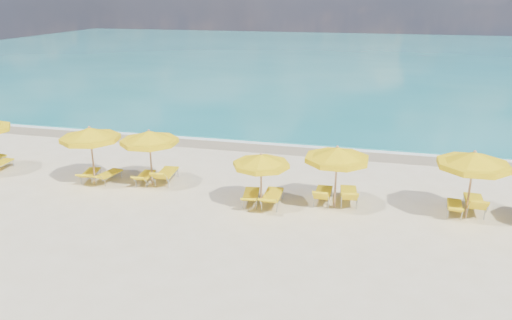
# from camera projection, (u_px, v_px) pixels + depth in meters

# --- Properties ---
(ground_plane) EXTENTS (120.00, 120.00, 0.00)m
(ground_plane) POSITION_uv_depth(u_px,v_px,m) (247.00, 200.00, 20.03)
(ground_plane) COLOR beige
(ocean) EXTENTS (120.00, 80.00, 0.30)m
(ocean) POSITION_uv_depth(u_px,v_px,m) (344.00, 57.00, 64.16)
(ocean) COLOR #15777B
(ocean) RESTS_ON ground
(wet_sand_band) EXTENTS (120.00, 2.60, 0.01)m
(wet_sand_band) POSITION_uv_depth(u_px,v_px,m) (283.00, 147.00, 26.84)
(wet_sand_band) COLOR tan
(wet_sand_band) RESTS_ON ground
(foam_line) EXTENTS (120.00, 1.20, 0.03)m
(foam_line) POSITION_uv_depth(u_px,v_px,m) (285.00, 143.00, 27.57)
(foam_line) COLOR white
(foam_line) RESTS_ON ground
(whitecap_near) EXTENTS (14.00, 0.36, 0.05)m
(whitecap_near) POSITION_uv_depth(u_px,v_px,m) (229.00, 105.00, 37.05)
(whitecap_near) COLOR white
(whitecap_near) RESTS_ON ground
(whitecap_far) EXTENTS (18.00, 0.30, 0.05)m
(whitecap_far) POSITION_uv_depth(u_px,v_px,m) (420.00, 96.00, 40.25)
(whitecap_far) COLOR white
(whitecap_far) RESTS_ON ground
(umbrella_1) EXTENTS (2.94, 2.94, 2.57)m
(umbrella_1) POSITION_uv_depth(u_px,v_px,m) (90.00, 135.00, 21.12)
(umbrella_1) COLOR tan
(umbrella_1) RESTS_ON ground
(umbrella_2) EXTENTS (3.13, 3.13, 2.50)m
(umbrella_2) POSITION_uv_depth(u_px,v_px,m) (149.00, 138.00, 20.88)
(umbrella_2) COLOR tan
(umbrella_2) RESTS_ON ground
(umbrella_3) EXTENTS (2.31, 2.31, 2.21)m
(umbrella_3) POSITION_uv_depth(u_px,v_px,m) (261.00, 161.00, 18.75)
(umbrella_3) COLOR tan
(umbrella_3) RESTS_ON ground
(umbrella_4) EXTENTS (3.23, 3.23, 2.51)m
(umbrella_4) POSITION_uv_depth(u_px,v_px,m) (337.00, 155.00, 18.64)
(umbrella_4) COLOR tan
(umbrella_4) RESTS_ON ground
(umbrella_5) EXTENTS (3.40, 3.40, 2.62)m
(umbrella_5) POSITION_uv_depth(u_px,v_px,m) (474.00, 160.00, 17.74)
(umbrella_5) COLOR tan
(umbrella_5) RESTS_ON ground
(lounger_0_right) EXTENTS (0.70, 1.72, 0.76)m
(lounger_0_right) POSITION_uv_depth(u_px,v_px,m) (0.00, 166.00, 23.28)
(lounger_0_right) COLOR #A5A8AD
(lounger_0_right) RESTS_ON ground
(lounger_1_left) EXTENTS (0.86, 1.74, 0.64)m
(lounger_1_left) POSITION_uv_depth(u_px,v_px,m) (90.00, 176.00, 22.09)
(lounger_1_left) COLOR #A5A8AD
(lounger_1_left) RESTS_ON ground
(lounger_1_right) EXTENTS (0.85, 1.81, 0.65)m
(lounger_1_right) POSITION_uv_depth(u_px,v_px,m) (108.00, 177.00, 21.90)
(lounger_1_right) COLOR #A5A8AD
(lounger_1_right) RESTS_ON ground
(lounger_2_left) EXTENTS (0.70, 1.70, 0.65)m
(lounger_2_left) POSITION_uv_depth(u_px,v_px,m) (145.00, 178.00, 21.77)
(lounger_2_left) COLOR #A5A8AD
(lounger_2_left) RESTS_ON ground
(lounger_2_right) EXTENTS (0.86, 2.09, 0.88)m
(lounger_2_right) POSITION_uv_depth(u_px,v_px,m) (166.00, 177.00, 21.81)
(lounger_2_right) COLOR #A5A8AD
(lounger_2_right) RESTS_ON ground
(lounger_3_left) EXTENTS (0.86, 1.90, 0.69)m
(lounger_3_left) POSITION_uv_depth(u_px,v_px,m) (251.00, 198.00, 19.64)
(lounger_3_left) COLOR #A5A8AD
(lounger_3_left) RESTS_ON ground
(lounger_3_right) EXTENTS (0.72, 2.06, 0.79)m
(lounger_3_right) POSITION_uv_depth(u_px,v_px,m) (272.00, 200.00, 19.44)
(lounger_3_right) COLOR #A5A8AD
(lounger_3_right) RESTS_ON ground
(lounger_4_left) EXTENTS (0.65, 1.84, 0.88)m
(lounger_4_left) POSITION_uv_depth(u_px,v_px,m) (323.00, 197.00, 19.75)
(lounger_4_left) COLOR #A5A8AD
(lounger_4_left) RESTS_ON ground
(lounger_4_right) EXTENTS (0.83, 1.97, 0.88)m
(lounger_4_right) POSITION_uv_depth(u_px,v_px,m) (349.00, 197.00, 19.67)
(lounger_4_right) COLOR #A5A8AD
(lounger_4_right) RESTS_ON ground
(lounger_5_left) EXTENTS (0.67, 1.67, 0.66)m
(lounger_5_left) POSITION_uv_depth(u_px,v_px,m) (454.00, 209.00, 18.70)
(lounger_5_left) COLOR #A5A8AD
(lounger_5_left) RESTS_ON ground
(lounger_5_right) EXTENTS (0.75, 2.00, 0.94)m
(lounger_5_right) POSITION_uv_depth(u_px,v_px,m) (474.00, 206.00, 18.83)
(lounger_5_right) COLOR #A5A8AD
(lounger_5_right) RESTS_ON ground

